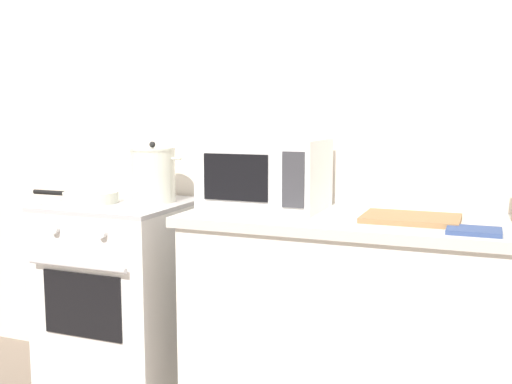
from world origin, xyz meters
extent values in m
cube|color=silver|center=(0.30, 0.97, 1.25)|extent=(4.40, 0.10, 2.50)
cube|color=white|center=(0.90, 0.62, 0.44)|extent=(1.64, 0.56, 0.88)
cube|color=beige|center=(0.90, 0.62, 0.90)|extent=(1.70, 0.60, 0.04)
cube|color=white|center=(-0.35, 0.60, 0.45)|extent=(0.60, 0.60, 0.90)
cube|color=#B7B7BC|center=(-0.35, 0.60, 0.91)|extent=(0.60, 0.60, 0.02)
cube|color=black|center=(-0.35, 0.30, 0.52)|extent=(0.39, 0.01, 0.28)
cylinder|color=silver|center=(-0.35, 0.27, 0.70)|extent=(0.48, 0.02, 0.02)
cylinder|color=silver|center=(-0.47, 0.29, 0.84)|extent=(0.04, 0.02, 0.04)
cylinder|color=silver|center=(-0.23, 0.29, 0.84)|extent=(0.04, 0.02, 0.04)
cylinder|color=beige|center=(-0.22, 0.67, 1.04)|extent=(0.20, 0.20, 0.24)
cylinder|color=beige|center=(-0.22, 0.67, 1.17)|extent=(0.21, 0.21, 0.01)
sphere|color=black|center=(-0.22, 0.67, 1.19)|extent=(0.03, 0.03, 0.03)
cylinder|color=beige|center=(-0.34, 0.67, 1.12)|extent=(0.05, 0.01, 0.01)
cylinder|color=beige|center=(-0.09, 0.67, 1.12)|extent=(0.05, 0.01, 0.01)
cylinder|color=beige|center=(-0.47, 0.54, 0.95)|extent=(0.25, 0.25, 0.05)
cylinder|color=black|center=(-0.69, 0.54, 0.96)|extent=(0.20, 0.02, 0.02)
cube|color=white|center=(0.33, 0.68, 1.07)|extent=(0.50, 0.36, 0.30)
cube|color=black|center=(0.27, 0.50, 1.07)|extent=(0.28, 0.01, 0.19)
cube|color=#38383D|center=(0.52, 0.50, 1.07)|extent=(0.09, 0.01, 0.22)
cube|color=#997047|center=(0.96, 0.60, 0.93)|extent=(0.36, 0.26, 0.02)
cube|color=#33477A|center=(1.19, 0.44, 0.93)|extent=(0.18, 0.14, 0.02)
camera|label=1|loc=(1.23, -1.69, 1.33)|focal=41.69mm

